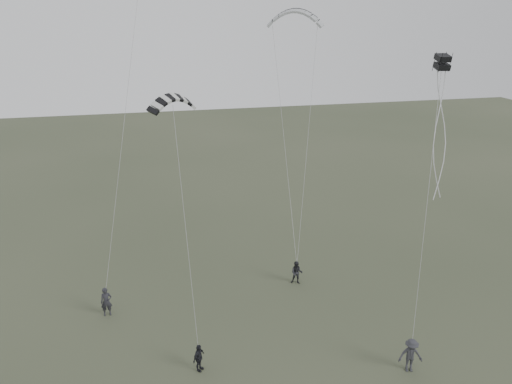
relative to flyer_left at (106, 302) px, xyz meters
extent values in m
plane|color=#373F2B|center=(7.92, -5.28, -0.92)|extent=(140.00, 140.00, 0.00)
imported|color=#232228|center=(0.00, 0.00, 0.00)|extent=(0.70, 0.50, 1.83)
imported|color=black|center=(12.33, 0.96, -0.11)|extent=(0.97, 0.88, 1.62)
imported|color=black|center=(4.83, -6.22, -0.15)|extent=(0.87, 0.92, 1.52)
imported|color=#2B2B30|center=(15.34, -8.70, 0.02)|extent=(1.34, 0.95, 1.88)
camera|label=1|loc=(2.92, -27.33, 16.57)|focal=35.00mm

